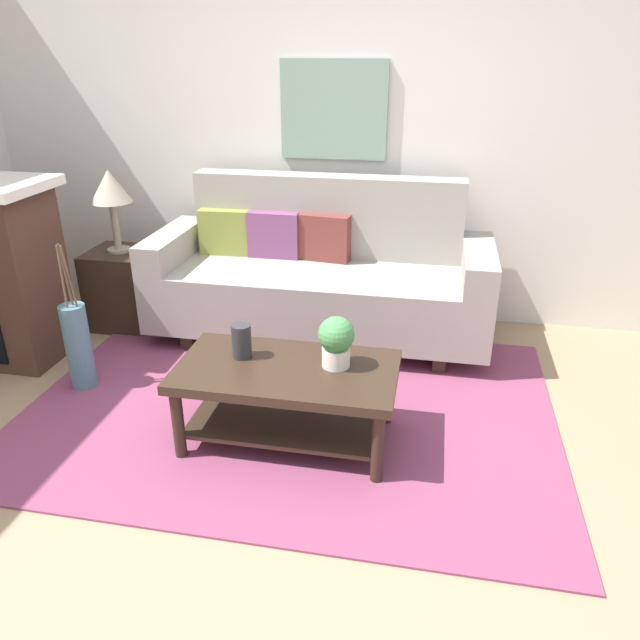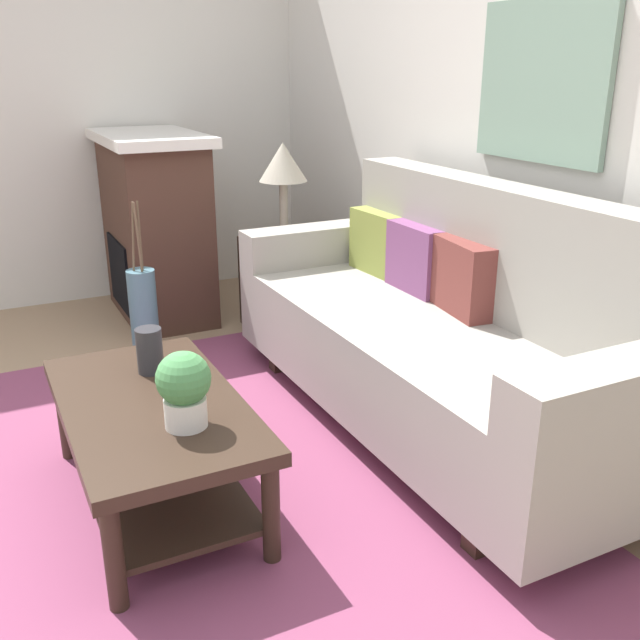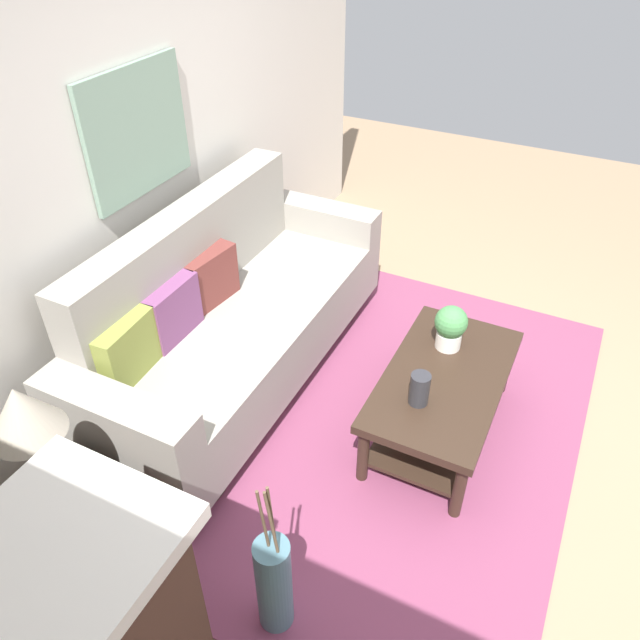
% 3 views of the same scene
% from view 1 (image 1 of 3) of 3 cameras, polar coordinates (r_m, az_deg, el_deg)
% --- Properties ---
extents(ground_plane, '(9.23, 9.23, 0.00)m').
position_cam_1_polar(ground_plane, '(3.10, -5.11, -13.16)').
color(ground_plane, '#9E7F60').
extents(wall_back, '(5.23, 0.10, 2.70)m').
position_cam_1_polar(wall_back, '(4.46, 1.62, 17.54)').
color(wall_back, silver).
rests_on(wall_back, ground_plane).
extents(area_rug, '(2.93, 2.09, 0.01)m').
position_cam_1_polar(area_rug, '(3.49, -2.87, -8.19)').
color(area_rug, '#843D5B').
rests_on(area_rug, ground_plane).
extents(couch, '(2.28, 0.84, 1.08)m').
position_cam_1_polar(couch, '(4.17, 0.05, 4.01)').
color(couch, gray).
rests_on(couch, ground_plane).
extents(throw_pillow_olive, '(0.37, 0.14, 0.32)m').
position_cam_1_polar(throw_pillow_olive, '(4.39, -8.90, 8.20)').
color(throw_pillow_olive, olive).
rests_on(throw_pillow_olive, couch).
extents(throw_pillow_plum, '(0.36, 0.12, 0.32)m').
position_cam_1_polar(throw_pillow_plum, '(4.28, -4.35, 8.02)').
color(throw_pillow_plum, '#7A4270').
rests_on(throw_pillow_plum, couch).
extents(throw_pillow_maroon, '(0.37, 0.17, 0.32)m').
position_cam_1_polar(throw_pillow_maroon, '(4.20, 0.38, 7.78)').
color(throw_pillow_maroon, brown).
rests_on(throw_pillow_maroon, couch).
extents(coffee_table, '(1.10, 0.60, 0.43)m').
position_cam_1_polar(coffee_table, '(3.07, -3.13, -6.32)').
color(coffee_table, '#332319').
rests_on(coffee_table, ground_plane).
extents(tabletop_vase, '(0.10, 0.10, 0.18)m').
position_cam_1_polar(tabletop_vase, '(3.09, -7.40, -1.97)').
color(tabletop_vase, '#2D2D33').
rests_on(tabletop_vase, coffee_table).
extents(potted_plant_tabletop, '(0.18, 0.18, 0.26)m').
position_cam_1_polar(potted_plant_tabletop, '(2.96, 1.54, -1.92)').
color(potted_plant_tabletop, white).
rests_on(potted_plant_tabletop, coffee_table).
extents(side_table, '(0.44, 0.44, 0.56)m').
position_cam_1_polar(side_table, '(4.62, -17.96, 2.89)').
color(side_table, '#332319').
rests_on(side_table, ground_plane).
extents(table_lamp, '(0.28, 0.28, 0.57)m').
position_cam_1_polar(table_lamp, '(4.43, -19.16, 11.51)').
color(table_lamp, gray).
rests_on(table_lamp, side_table).
extents(floor_vase, '(0.15, 0.15, 0.53)m').
position_cam_1_polar(floor_vase, '(3.83, -21.80, -2.41)').
color(floor_vase, slate).
rests_on(floor_vase, ground_plane).
extents(floor_vase_branch_a, '(0.04, 0.02, 0.36)m').
position_cam_1_polar(floor_vase_branch_a, '(3.66, -22.61, 3.83)').
color(floor_vase_branch_a, brown).
rests_on(floor_vase_branch_a, floor_vase).
extents(floor_vase_branch_b, '(0.04, 0.02, 0.36)m').
position_cam_1_polar(floor_vase_branch_b, '(3.69, -22.86, 3.94)').
color(floor_vase_branch_b, brown).
rests_on(floor_vase_branch_b, floor_vase).
extents(floor_vase_branch_c, '(0.03, 0.04, 0.36)m').
position_cam_1_polar(floor_vase_branch_c, '(3.66, -23.14, 3.75)').
color(floor_vase_branch_c, brown).
rests_on(floor_vase_branch_c, floor_vase).
extents(framed_painting, '(0.74, 0.03, 0.65)m').
position_cam_1_polar(framed_painting, '(4.38, 1.29, 19.16)').
color(framed_painting, gray).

